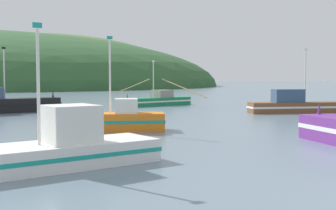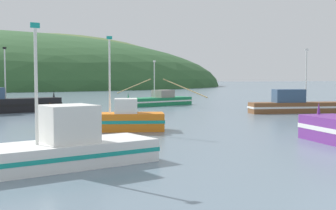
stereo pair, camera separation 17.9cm
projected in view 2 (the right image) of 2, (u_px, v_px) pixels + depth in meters
hill_far_right at (46, 84)px, 226.70m from camera, size 147.67×118.14×49.42m
fishing_boat_orange at (107, 120)px, 29.11m from camera, size 7.84×3.48×6.06m
fishing_boat_brown at (300, 105)px, 43.68m from camera, size 10.81×3.13×6.18m
fishing_boat_black at (2, 104)px, 43.30m from camera, size 11.12×5.65×6.31m
fishing_boat_green at (158, 100)px, 54.92m from camera, size 9.54×15.91×5.43m
fishing_boat_white at (55, 149)px, 17.38m from camera, size 8.67×5.09×5.47m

